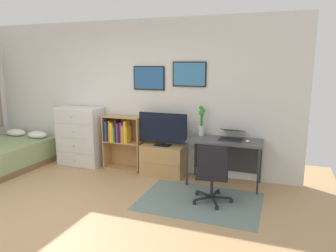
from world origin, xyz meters
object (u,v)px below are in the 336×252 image
(dresser, at_px, (80,136))
(tv_stand, at_px, (163,160))
(laptop, at_px, (232,135))
(bookshelf, at_px, (121,137))
(computer_mouse, at_px, (248,141))
(television, at_px, (163,129))
(office_chair, at_px, (212,173))
(bamboo_vase, at_px, (202,120))
(desk, at_px, (225,147))

(dresser, height_order, tv_stand, dresser)
(tv_stand, relative_size, laptop, 1.76)
(bookshelf, distance_m, computer_mouse, 2.31)
(tv_stand, relative_size, television, 0.86)
(office_chair, bearing_deg, bookshelf, 145.73)
(television, height_order, laptop, television)
(bookshelf, xyz_separation_m, tv_stand, (0.86, -0.05, -0.33))
(bamboo_vase, bearing_deg, bookshelf, -177.79)
(dresser, relative_size, computer_mouse, 10.76)
(desk, height_order, laptop, laptop)
(dresser, relative_size, bookshelf, 1.13)
(dresser, distance_m, laptop, 2.89)
(television, relative_size, desk, 0.75)
(desk, distance_m, laptop, 0.22)
(laptop, xyz_separation_m, bamboo_vase, (-0.53, 0.09, 0.20))
(desk, height_order, office_chair, office_chair)
(bookshelf, bearing_deg, laptop, -0.96)
(tv_stand, height_order, laptop, laptop)
(television, height_order, office_chair, television)
(bamboo_vase, bearing_deg, tv_stand, -170.95)
(dresser, xyz_separation_m, desk, (2.78, 0.01, 0.04))
(dresser, distance_m, bamboo_vase, 2.40)
(dresser, bearing_deg, tv_stand, 0.51)
(office_chair, bearing_deg, desk, 79.66)
(television, relative_size, laptop, 2.04)
(office_chair, height_order, laptop, laptop)
(office_chair, xyz_separation_m, computer_mouse, (0.39, 0.77, 0.30))
(bookshelf, height_order, television, television)
(bookshelf, height_order, office_chair, bookshelf)
(computer_mouse, height_order, bamboo_vase, bamboo_vase)
(television, height_order, bamboo_vase, bamboo_vase)
(office_chair, distance_m, laptop, 0.97)
(tv_stand, distance_m, bamboo_vase, 0.99)
(laptop, bearing_deg, bamboo_vase, 174.94)
(bookshelf, distance_m, bamboo_vase, 1.57)
(television, relative_size, bamboo_vase, 1.72)
(tv_stand, bearing_deg, television, -90.00)
(dresser, height_order, office_chair, dresser)
(television, bearing_deg, bamboo_vase, 10.95)
(television, bearing_deg, bookshelf, 175.46)
(bookshelf, height_order, desk, bookshelf)
(television, relative_size, computer_mouse, 8.39)
(office_chair, distance_m, computer_mouse, 0.91)
(dresser, relative_size, television, 1.28)
(computer_mouse, relative_size, bamboo_vase, 0.21)
(computer_mouse, distance_m, bamboo_vase, 0.86)
(dresser, relative_size, desk, 0.96)
(computer_mouse, bearing_deg, television, 176.32)
(dresser, height_order, desk, dresser)
(laptop, relative_size, bamboo_vase, 0.84)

